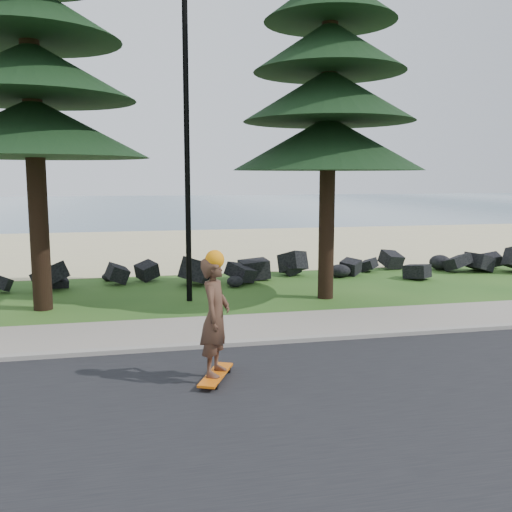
% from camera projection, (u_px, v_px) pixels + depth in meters
% --- Properties ---
extents(ground, '(160.00, 160.00, 0.00)m').
position_uv_depth(ground, '(205.00, 335.00, 11.42)').
color(ground, '#224C17').
rests_on(ground, ground).
extents(road, '(160.00, 7.00, 0.02)m').
position_uv_depth(road, '(251.00, 432.00, 7.06)').
color(road, black).
rests_on(road, ground).
extents(kerb, '(160.00, 0.20, 0.10)m').
position_uv_depth(kerb, '(211.00, 345.00, 10.54)').
color(kerb, gray).
rests_on(kerb, ground).
extents(sidewalk, '(160.00, 2.00, 0.08)m').
position_uv_depth(sidewalk, '(204.00, 330.00, 11.60)').
color(sidewalk, gray).
rests_on(sidewalk, ground).
extents(beach_sand, '(160.00, 15.00, 0.01)m').
position_uv_depth(beach_sand, '(165.00, 247.00, 25.45)').
color(beach_sand, beige).
rests_on(beach_sand, ground).
extents(ocean, '(160.00, 58.00, 0.01)m').
position_uv_depth(ocean, '(145.00, 205.00, 60.76)').
color(ocean, '#3D6174').
rests_on(ocean, ground).
extents(seawall_boulders, '(60.00, 2.40, 1.10)m').
position_uv_depth(seawall_boulders, '(182.00, 283.00, 16.83)').
color(seawall_boulders, black).
rests_on(seawall_boulders, ground).
extents(lamp_post, '(0.25, 0.14, 8.14)m').
position_uv_depth(lamp_post, '(187.00, 135.00, 13.93)').
color(lamp_post, black).
rests_on(lamp_post, ground).
extents(skateboarder, '(0.69, 1.11, 2.04)m').
position_uv_depth(skateboarder, '(215.00, 317.00, 8.70)').
color(skateboarder, orange).
rests_on(skateboarder, ground).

